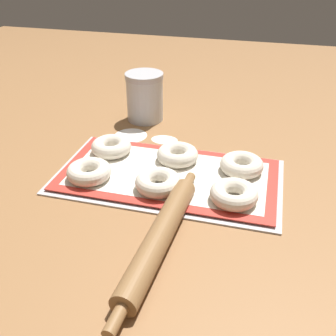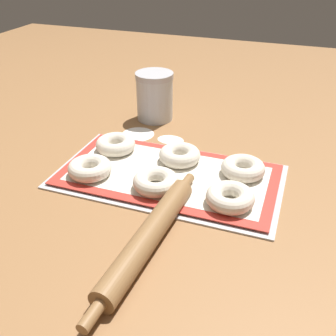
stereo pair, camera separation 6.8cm
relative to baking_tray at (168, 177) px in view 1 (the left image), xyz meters
The scene contains 13 objects.
ground_plane 0.01m from the baking_tray, 165.98° to the left, with size 2.80×2.80×0.00m, color olive.
baking_tray is the anchor object (origin of this frame).
baking_mat 0.01m from the baking_tray, behind, with size 0.50×0.27×0.00m.
bagel_front_left 0.18m from the baking_tray, 160.08° to the right, with size 0.10×0.10×0.03m.
bagel_front_center 0.07m from the baking_tray, 94.98° to the right, with size 0.10×0.10×0.03m.
bagel_front_right 0.18m from the baking_tray, 22.40° to the right, with size 0.10×0.10×0.03m.
bagel_back_left 0.18m from the baking_tray, 158.89° to the left, with size 0.10×0.10×0.03m.
bagel_back_center 0.07m from the baking_tray, 84.64° to the left, with size 0.10×0.10×0.03m.
bagel_back_right 0.18m from the baking_tray, 19.59° to the left, with size 0.10×0.10×0.03m.
flour_canister 0.35m from the baking_tray, 116.48° to the left, with size 0.11×0.11×0.15m.
rolling_pin 0.23m from the baking_tray, 78.93° to the right, with size 0.07×0.43×0.05m.
flour_patch_near 0.20m from the baking_tray, 107.75° to the left, with size 0.08×0.05×0.00m.
flour_patch_far 0.25m from the baking_tray, 130.10° to the left, with size 0.09×0.09×0.00m.
Camera 1 is at (0.21, -0.76, 0.50)m, focal length 42.00 mm.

